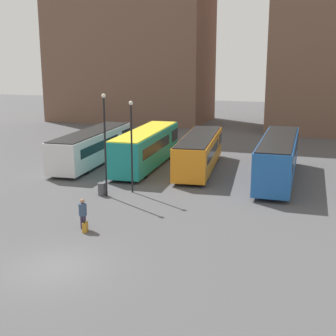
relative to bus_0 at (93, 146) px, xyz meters
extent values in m
plane|color=#4C4C4F|center=(7.82, -19.12, -1.54)|extent=(160.00, 160.00, 0.00)
cube|color=brown|center=(-7.61, 27.31, 13.83)|extent=(22.02, 11.31, 30.73)
cube|color=silver|center=(0.01, -0.10, -0.04)|extent=(3.14, 12.17, 2.47)
cube|color=black|center=(-0.24, 4.83, 0.26)|extent=(2.69, 2.34, 0.94)
cube|color=black|center=(0.06, -1.19, 0.26)|extent=(2.96, 7.83, 0.74)
cube|color=black|center=(0.01, -0.10, 1.23)|extent=(2.93, 11.92, 0.08)
cylinder|color=black|center=(-0.18, 3.63, -1.07)|extent=(2.49, 1.06, 0.94)
cylinder|color=black|center=(0.19, -3.83, -1.07)|extent=(2.49, 1.06, 0.94)
cube|color=#19847F|center=(4.81, 0.18, 0.08)|extent=(3.15, 11.71, 2.73)
cube|color=black|center=(4.56, 4.93, 0.42)|extent=(2.69, 2.26, 1.04)
cube|color=black|center=(4.86, -0.86, 0.42)|extent=(2.96, 7.54, 0.82)
cube|color=yellow|center=(4.81, 0.18, 1.49)|extent=(2.94, 11.47, 0.08)
cylinder|color=black|center=(4.62, 3.77, -1.07)|extent=(2.49, 1.07, 0.94)
cylinder|color=black|center=(5.00, -3.41, -1.07)|extent=(2.49, 1.07, 0.94)
cube|color=orange|center=(9.29, 0.53, -0.05)|extent=(3.67, 11.49, 2.45)
cube|color=black|center=(8.79, 5.14, 0.25)|extent=(2.72, 2.33, 0.93)
cube|color=black|center=(9.40, -0.48, 0.25)|extent=(3.27, 7.46, 0.73)
cube|color=black|center=(9.29, 0.53, 1.21)|extent=(3.45, 11.25, 0.08)
cylinder|color=black|center=(8.91, 4.01, -1.06)|extent=(2.47, 1.20, 0.95)
cylinder|color=black|center=(9.66, -2.95, -1.06)|extent=(2.47, 1.20, 0.95)
cube|color=#1E56A3|center=(15.64, -0.87, 0.17)|extent=(2.66, 12.28, 2.85)
cube|color=black|center=(15.55, 4.15, 0.52)|extent=(2.51, 2.29, 1.08)
cube|color=black|center=(15.67, -1.97, 0.52)|extent=(2.61, 7.88, 0.85)
cube|color=black|center=(15.64, -0.87, 1.63)|extent=(2.47, 12.03, 0.08)
cylinder|color=black|center=(15.57, 2.92, -1.03)|extent=(2.35, 1.07, 1.03)
cylinder|color=black|center=(15.72, -4.66, -1.03)|extent=(2.35, 1.07, 1.03)
cylinder|color=#382D4C|center=(6.66, -14.47, -1.16)|extent=(0.17, 0.17, 0.76)
cylinder|color=#382D4C|center=(6.82, -14.44, -1.16)|extent=(0.17, 0.17, 0.76)
cylinder|color=#334766|center=(6.74, -14.46, -0.45)|extent=(0.50, 0.50, 0.66)
sphere|color=#9E7051|center=(6.74, -14.46, 0.00)|extent=(0.25, 0.25, 0.25)
cube|color=#B27A1E|center=(7.06, -14.86, -1.27)|extent=(0.28, 0.43, 0.53)
cube|color=black|center=(7.08, -15.00, -0.89)|extent=(0.12, 0.04, 0.24)
cylinder|color=black|center=(5.35, -8.62, 1.71)|extent=(0.12, 0.12, 6.50)
sphere|color=beige|center=(5.35, -8.62, 5.04)|extent=(0.28, 0.28, 0.28)
cylinder|color=black|center=(6.62, -7.24, 1.44)|extent=(0.12, 0.12, 5.95)
sphere|color=beige|center=(6.62, -7.24, 4.50)|extent=(0.28, 0.28, 0.28)
cylinder|color=#47474C|center=(4.95, -8.53, -1.11)|extent=(0.52, 0.52, 0.85)
camera|label=1|loc=(18.36, -35.51, 7.46)|focal=50.00mm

